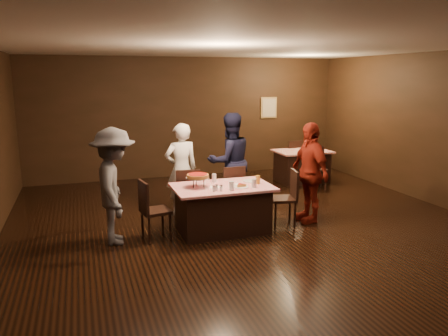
{
  "coord_description": "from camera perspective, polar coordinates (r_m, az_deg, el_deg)",
  "views": [
    {
      "loc": [
        -2.65,
        -5.82,
        2.51
      ],
      "look_at": [
        -0.38,
        1.02,
        1.0
      ],
      "focal_mm": 35.0,
      "sensor_mm": 36.0,
      "label": 1
    }
  ],
  "objects": [
    {
      "name": "diner_red_shirt",
      "position": [
        7.75,
        11.1,
        -0.56
      ],
      "size": [
        0.48,
        1.05,
        1.75
      ],
      "primitive_type": "imported",
      "rotation": [
        0.0,
        0.0,
        -1.52
      ],
      "color": "maroon",
      "rests_on": "ground"
    },
    {
      "name": "glass_amber",
      "position": [
        7.25,
        4.43,
        -1.53
      ],
      "size": [
        0.08,
        0.08,
        0.14
      ],
      "primitive_type": "cylinder",
      "color": "#BF7F26",
      "rests_on": "main_table"
    },
    {
      "name": "room",
      "position": [
        6.41,
        6.15,
        8.43
      ],
      "size": [
        10.0,
        10.04,
        3.02
      ],
      "color": "black",
      "rests_on": "ground"
    },
    {
      "name": "napkin_center",
      "position": [
        7.2,
        2.07,
        -2.14
      ],
      "size": [
        0.19,
        0.19,
        0.01
      ],
      "primitive_type": "cube",
      "rotation": [
        0.0,
        0.0,
        0.21
      ],
      "color": "white",
      "rests_on": "main_table"
    },
    {
      "name": "chair_back_far",
      "position": [
        11.25,
        8.69,
        1.26
      ],
      "size": [
        0.48,
        0.48,
        0.95
      ],
      "primitive_type": "cube",
      "rotation": [
        0.0,
        0.0,
        3.31
      ],
      "color": "black",
      "rests_on": "ground"
    },
    {
      "name": "chair_end_left",
      "position": [
        6.93,
        -8.91,
        -5.39
      ],
      "size": [
        0.49,
        0.49,
        0.95
      ],
      "primitive_type": "cube",
      "rotation": [
        0.0,
        0.0,
        1.74
      ],
      "color": "black",
      "rests_on": "ground"
    },
    {
      "name": "glass_back",
      "position": [
        7.35,
        -1.3,
        -1.31
      ],
      "size": [
        0.08,
        0.08,
        0.14
      ],
      "primitive_type": "cylinder",
      "color": "silver",
      "rests_on": "main_table"
    },
    {
      "name": "diner_grey_knit",
      "position": [
        6.79,
        -14.13,
        -2.33
      ],
      "size": [
        0.73,
        1.19,
        1.78
      ],
      "primitive_type": "imported",
      "rotation": [
        0.0,
        0.0,
        1.51
      ],
      "color": "#545459",
      "rests_on": "ground"
    },
    {
      "name": "chair_far_left",
      "position": [
        7.77,
        -4.74,
        -3.4
      ],
      "size": [
        0.49,
        0.49,
        0.95
      ],
      "primitive_type": "cube",
      "rotation": [
        0.0,
        0.0,
        2.96
      ],
      "color": "black",
      "rests_on": "ground"
    },
    {
      "name": "pizza_stand",
      "position": [
        7.0,
        -3.45,
        -1.07
      ],
      "size": [
        0.38,
        0.38,
        0.22
      ],
      "color": "black",
      "rests_on": "main_table"
    },
    {
      "name": "plate_empty",
      "position": [
        7.42,
        3.47,
        -1.7
      ],
      "size": [
        0.25,
        0.25,
        0.01
      ],
      "primitive_type": "cylinder",
      "color": "white",
      "rests_on": "main_table"
    },
    {
      "name": "chair_end_right",
      "position": [
        7.58,
        7.74,
        -3.85
      ],
      "size": [
        0.5,
        0.5,
        0.95
      ],
      "primitive_type": "cube",
      "rotation": [
        0.0,
        0.0,
        -1.78
      ],
      "color": "black",
      "rests_on": "ground"
    },
    {
      "name": "diner_white_jacket",
      "position": [
        8.04,
        -5.6,
        -0.16
      ],
      "size": [
        0.66,
        0.47,
        1.7
      ],
      "primitive_type": "imported",
      "rotation": [
        0.0,
        0.0,
        3.25
      ],
      "color": "white",
      "rests_on": "ground"
    },
    {
      "name": "chair_back_near",
      "position": [
        10.13,
        12.02,
        -0.02
      ],
      "size": [
        0.51,
        0.51,
        0.95
      ],
      "primitive_type": "cube",
      "rotation": [
        0.0,
        0.0,
        -0.25
      ],
      "color": "black",
      "rests_on": "ground"
    },
    {
      "name": "main_table",
      "position": [
        7.21,
        -0.2,
        -5.32
      ],
      "size": [
        1.6,
        1.0,
        0.77
      ],
      "primitive_type": "cube",
      "color": "#B20B1A",
      "rests_on": "ground"
    },
    {
      "name": "glass_front_left",
      "position": [
        6.83,
        0.98,
        -2.33
      ],
      "size": [
        0.08,
        0.08,
        0.14
      ],
      "primitive_type": "cylinder",
      "color": "silver",
      "rests_on": "main_table"
    },
    {
      "name": "glass_front_right",
      "position": [
        7.01,
        3.93,
        -1.98
      ],
      "size": [
        0.08,
        0.08,
        0.14
      ],
      "primitive_type": "cylinder",
      "color": "silver",
      "rests_on": "main_table"
    },
    {
      "name": "chair_far_right",
      "position": [
        7.99,
        0.85,
        -2.93
      ],
      "size": [
        0.44,
        0.44,
        0.95
      ],
      "primitive_type": "cube",
      "rotation": [
        0.0,
        0.0,
        3.18
      ],
      "color": "black",
      "rests_on": "ground"
    },
    {
      "name": "napkin_left",
      "position": [
        7.01,
        -1.24,
        -2.52
      ],
      "size": [
        0.21,
        0.21,
        0.01
      ],
      "primitive_type": "cube",
      "rotation": [
        0.0,
        0.0,
        -0.35
      ],
      "color": "white",
      "rests_on": "main_table"
    },
    {
      "name": "plate_with_slice",
      "position": [
        7.01,
        2.2,
        -2.33
      ],
      "size": [
        0.25,
        0.25,
        0.06
      ],
      "color": "white",
      "rests_on": "main_table"
    },
    {
      "name": "diner_navy_hoodie",
      "position": [
        8.34,
        0.77,
        0.88
      ],
      "size": [
        0.98,
        0.81,
        1.85
      ],
      "primitive_type": "imported",
      "rotation": [
        0.0,
        0.0,
        3.27
      ],
      "color": "black",
      "rests_on": "ground"
    },
    {
      "name": "back_table",
      "position": [
        10.75,
        10.12,
        0.23
      ],
      "size": [
        1.3,
        0.9,
        0.77
      ],
      "primitive_type": "cube",
      "color": "#B11A0B",
      "rests_on": "ground"
    },
    {
      "name": "condiments",
      "position": [
        6.78,
        -0.9,
        -2.63
      ],
      "size": [
        0.17,
        0.1,
        0.09
      ],
      "color": "silver",
      "rests_on": "main_table"
    }
  ]
}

